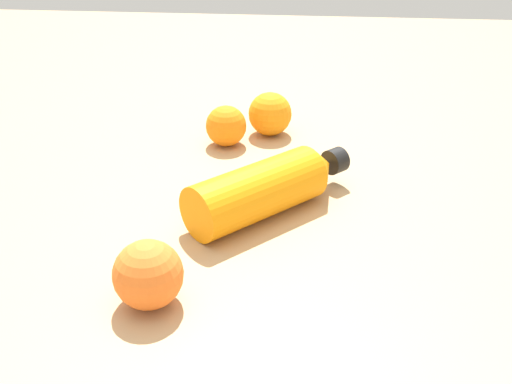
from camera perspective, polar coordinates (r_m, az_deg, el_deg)
name	(u,v)px	position (r m, az deg, el deg)	size (l,w,h in m)	color
ground_plane	(224,207)	(0.87, -2.99, -1.36)	(2.40, 2.40, 0.00)	tan
water_bottle	(270,187)	(0.84, 1.25, 0.49)	(0.23, 0.22, 0.08)	orange
orange_0	(148,275)	(0.68, -9.86, -7.47)	(0.08, 0.08, 0.08)	orange
orange_1	(226,126)	(1.05, -2.76, 6.07)	(0.07, 0.07, 0.07)	orange
orange_2	(270,114)	(1.09, 1.30, 7.17)	(0.08, 0.08, 0.08)	orange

